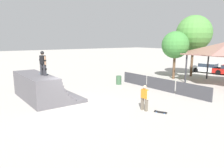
{
  "coord_description": "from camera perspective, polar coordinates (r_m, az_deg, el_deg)",
  "views": [
    {
      "loc": [
        12.76,
        -6.03,
        4.35
      ],
      "look_at": [
        -0.32,
        3.61,
        1.03
      ],
      "focal_mm": 35.0,
      "sensor_mm": 36.0,
      "label": 1
    }
  ],
  "objects": [
    {
      "name": "bystander_walking",
      "position": [
        13.65,
        8.51,
        -3.26
      ],
      "size": [
        0.64,
        0.22,
        1.61
      ],
      "rotation": [
        0.0,
        0.0,
        3.13
      ],
      "color": "#6B6051",
      "rests_on": "ground"
    },
    {
      "name": "skateboard_on_deck",
      "position": [
        16.45,
        -17.4,
        2.57
      ],
      "size": [
        0.85,
        0.34,
        0.09
      ],
      "rotation": [
        0.0,
        0.0,
        0.17
      ],
      "color": "silver",
      "rests_on": "quarter_pipe_ramp"
    },
    {
      "name": "trash_bin",
      "position": [
        21.52,
        1.77,
        1.02
      ],
      "size": [
        0.52,
        0.52,
        0.85
      ],
      "primitive_type": "cylinder",
      "color": "#385B3D",
      "rests_on": "ground"
    },
    {
      "name": "skater_on_deck",
      "position": [
        15.92,
        -17.63,
        5.61
      ],
      "size": [
        0.73,
        0.35,
        1.7
      ],
      "rotation": [
        0.0,
        0.0,
        0.28
      ],
      "color": "#2D2D33",
      "rests_on": "quarter_pipe_ramp"
    },
    {
      "name": "tree_beside_pavilion",
      "position": [
        27.84,
        20.61,
        12.27
      ],
      "size": [
        4.12,
        4.12,
        7.13
      ],
      "color": "brown",
      "rests_on": "ground"
    },
    {
      "name": "barrier_fence",
      "position": [
        19.5,
        12.43,
        -0.05
      ],
      "size": [
        9.58,
        0.12,
        1.05
      ],
      "color": "#3D3D42",
      "rests_on": "ground"
    },
    {
      "name": "tree_far_back",
      "position": [
        25.34,
        16.19,
        9.76
      ],
      "size": [
        2.96,
        2.96,
        5.26
      ],
      "color": "brown",
      "rests_on": "ground"
    },
    {
      "name": "skateboard_on_ground",
      "position": [
        13.62,
        12.48,
        -7.11
      ],
      "size": [
        0.79,
        0.5,
        0.09
      ],
      "rotation": [
        0.0,
        0.0,
        3.56
      ],
      "color": "blue",
      "rests_on": "ground"
    },
    {
      "name": "ground_plane",
      "position": [
        14.77,
        -10.64,
        -5.8
      ],
      "size": [
        160.0,
        160.0,
        0.0
      ],
      "primitive_type": "plane",
      "color": "#ADA8A0"
    },
    {
      "name": "quarter_pipe_ramp",
      "position": [
        16.99,
        -18.22,
        -1.06
      ],
      "size": [
        5.71,
        3.56,
        1.88
      ],
      "color": "#565459",
      "rests_on": "ground"
    },
    {
      "name": "parked_car_white",
      "position": [
        31.74,
        23.91,
        3.77
      ],
      "size": [
        4.72,
        2.39,
        1.27
      ],
      "rotation": [
        0.0,
        0.0,
        0.15
      ],
      "color": "silver",
      "rests_on": "ground"
    }
  ]
}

